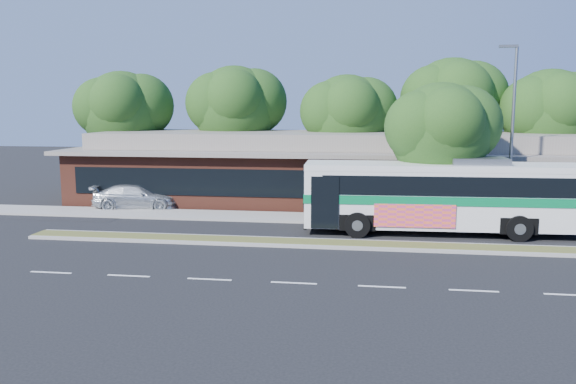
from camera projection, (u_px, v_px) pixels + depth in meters
name	position (u px, v px, depth m)	size (l,w,h in m)	color
ground	(309.00, 248.00, 24.24)	(120.00, 120.00, 0.00)	black
median_strip	(310.00, 243.00, 24.82)	(26.00, 1.10, 0.15)	#525825
sidewalk	(321.00, 218.00, 30.50)	(44.00, 2.60, 0.12)	gray
parking_lot	(50.00, 201.00, 36.52)	(14.00, 12.00, 0.01)	black
plaza_building	(329.00, 168.00, 36.65)	(33.20, 11.20, 4.45)	brown
lamp_post	(511.00, 130.00, 28.08)	(0.93, 0.18, 9.07)	slate
tree_bg_a	(129.00, 110.00, 40.22)	(6.47, 5.80, 8.63)	black
tree_bg_b	(241.00, 106.00, 40.06)	(6.69, 6.00, 9.00)	black
tree_bg_c	(353.00, 114.00, 38.05)	(6.24, 5.60, 8.26)	black
tree_bg_d	(458.00, 102.00, 37.95)	(6.91, 6.20, 9.37)	black
tree_bg_e	(555.00, 112.00, 36.24)	(6.47, 5.80, 8.50)	black
transit_bus	(443.00, 191.00, 26.83)	(13.19, 3.38, 3.68)	silver
sedan	(136.00, 197.00, 33.64)	(2.07, 5.09, 1.48)	silver
sidewalk_tree	(447.00, 130.00, 27.95)	(5.53, 4.96, 7.26)	black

